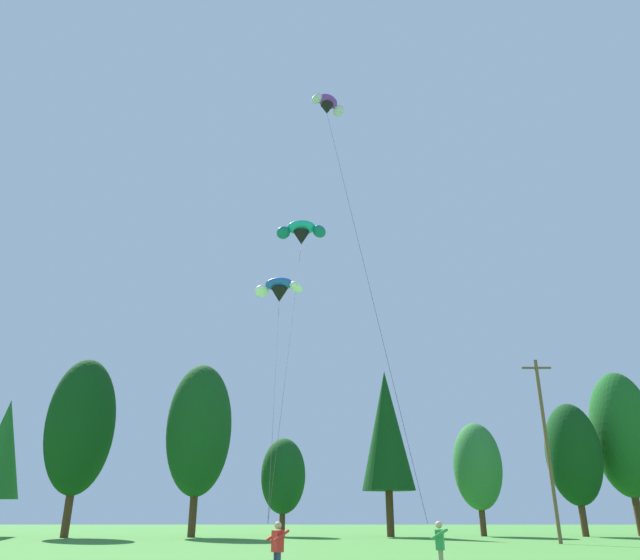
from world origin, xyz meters
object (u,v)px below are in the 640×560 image
at_px(utility_pole, 547,443).
at_px(kite_flyer_mid, 440,545).
at_px(parafoil_kite_high_teal, 301,233).
at_px(parafoil_kite_mid_purple, 328,105).
at_px(parafoil_kite_far_blue_white, 279,289).
at_px(kite_flyer_near, 277,546).

height_order(utility_pole, kite_flyer_mid, utility_pole).
distance_m(parafoil_kite_high_teal, parafoil_kite_mid_purple, 11.90).
bearing_deg(parafoil_kite_high_teal, parafoil_kite_far_blue_white, -104.34).
relative_size(kite_flyer_mid, parafoil_kite_far_blue_white, 0.10).
bearing_deg(kite_flyer_mid, parafoil_kite_high_teal, 105.19).
relative_size(kite_flyer_near, kite_flyer_mid, 1.00).
xyz_separation_m(kite_flyer_near, parafoil_kite_high_teal, (-0.30, 20.97, 20.97)).
relative_size(kite_flyer_near, parafoil_kite_far_blue_white, 0.10).
xyz_separation_m(kite_flyer_mid, parafoil_kite_high_teal, (-5.40, 19.87, 20.97)).
bearing_deg(parafoil_kite_high_teal, kite_flyer_mid, -74.81).
height_order(parafoil_kite_high_teal, parafoil_kite_mid_purple, parafoil_kite_mid_purple).
relative_size(utility_pole, kite_flyer_mid, 7.54).
xyz_separation_m(kite_flyer_near, parafoil_kite_far_blue_white, (-1.50, 16.26, 14.51)).
bearing_deg(kite_flyer_near, parafoil_kite_mid_purple, 80.11).
height_order(kite_flyer_mid, parafoil_kite_high_teal, parafoil_kite_high_teal).
relative_size(kite_flyer_mid, parafoil_kite_high_teal, 0.08).
relative_size(parafoil_kite_mid_purple, parafoil_kite_far_blue_white, 1.37).
height_order(kite_flyer_near, parafoil_kite_high_teal, parafoil_kite_high_teal).
distance_m(kite_flyer_mid, parafoil_kite_mid_purple, 25.60).
bearing_deg(parafoil_kite_mid_purple, kite_flyer_mid, -68.08).
bearing_deg(kite_flyer_near, parafoil_kite_high_teal, 90.82).
bearing_deg(kite_flyer_mid, kite_flyer_near, -167.78).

